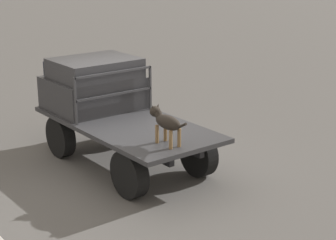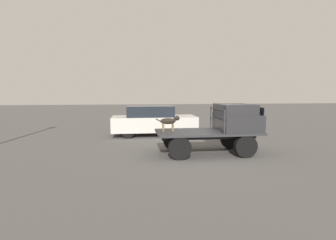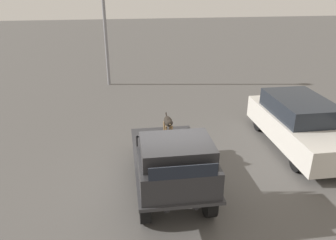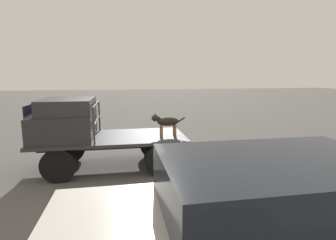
{
  "view_description": "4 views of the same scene",
  "coord_description": "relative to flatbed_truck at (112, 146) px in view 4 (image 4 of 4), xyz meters",
  "views": [
    {
      "loc": [
        -8.29,
        5.45,
        3.96
      ],
      "look_at": [
        -1.49,
        0.17,
        1.29
      ],
      "focal_mm": 60.0,
      "sensor_mm": 36.0,
      "label": 1
    },
    {
      "loc": [
        -2.75,
        -9.53,
        2.35
      ],
      "look_at": [
        -1.49,
        0.17,
        1.29
      ],
      "focal_mm": 28.0,
      "sensor_mm": 36.0,
      "label": 2
    },
    {
      "loc": [
        7.23,
        -1.07,
        5.11
      ],
      "look_at": [
        -1.49,
        0.17,
        1.29
      ],
      "focal_mm": 35.0,
      "sensor_mm": 36.0,
      "label": 3
    },
    {
      "loc": [
        -0.28,
        6.93,
        2.47
      ],
      "look_at": [
        -1.49,
        0.17,
        1.29
      ],
      "focal_mm": 28.0,
      "sensor_mm": 36.0,
      "label": 4
    }
  ],
  "objects": [
    {
      "name": "truck_cab",
      "position": [
        1.13,
        0.0,
        0.74
      ],
      "size": [
        1.46,
        1.69,
        1.02
      ],
      "color": "#28282B",
      "rests_on": "flatbed_truck"
    },
    {
      "name": "ground_plane",
      "position": [
        0.0,
        0.0,
        -0.62
      ],
      "size": [
        80.0,
        80.0,
        0.0
      ],
      "primitive_type": "plane",
      "color": "#514F4C"
    },
    {
      "name": "truck_headboard",
      "position": [
        0.36,
        0.0,
        0.83
      ],
      "size": [
        0.04,
        1.69,
        0.88
      ],
      "color": "#2D2D30",
      "rests_on": "flatbed_truck"
    },
    {
      "name": "dog",
      "position": [
        -1.42,
        0.17,
        0.64
      ],
      "size": [
        0.94,
        0.23,
        0.62
      ],
      "rotation": [
        0.0,
        0.0,
        -0.12
      ],
      "color": "brown",
      "rests_on": "flatbed_truck"
    },
    {
      "name": "flatbed_truck",
      "position": [
        0.0,
        0.0,
        0.0
      ],
      "size": [
        3.87,
        1.81,
        0.87
      ],
      "color": "black",
      "rests_on": "ground"
    },
    {
      "name": "parked_sedan",
      "position": [
        -1.74,
        4.51,
        0.19
      ],
      "size": [
        4.5,
        1.81,
        1.6
      ],
      "rotation": [
        0.0,
        0.0,
        -0.04
      ],
      "color": "black",
      "rests_on": "ground"
    }
  ]
}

